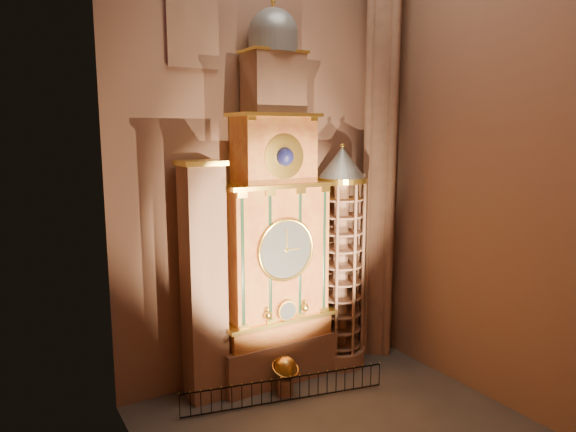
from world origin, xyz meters
TOP-DOWN VIEW (x-y plane):
  - floor at (0.00, 0.00)m, footprint 14.00×14.00m
  - wall_back at (0.00, 6.00)m, footprint 22.00×0.00m
  - wall_left at (-7.00, 0.00)m, footprint 0.00×22.00m
  - wall_right at (7.00, 0.00)m, footprint 0.00×22.00m
  - astronomical_clock at (0.00, 4.96)m, footprint 5.60×2.41m
  - portrait_tower at (-3.40, 4.98)m, footprint 1.80×1.60m
  - stair_turret at (3.50, 4.70)m, footprint 2.50×2.50m
  - gothic_pier at (6.10, 5.00)m, footprint 2.04×2.04m
  - stained_glass_window at (-3.20, 5.92)m, footprint 2.20×0.14m
  - celestial_globe at (-0.42, 3.32)m, footprint 1.29×1.23m
  - iron_railing at (-0.74, 2.75)m, footprint 8.61×2.05m

SIDE VIEW (x-z plane):
  - floor at x=0.00m, z-range 0.00..0.00m
  - iron_railing at x=-0.74m, z-range 0.05..1.10m
  - celestial_globe at x=-0.42m, z-range 0.17..1.92m
  - portrait_tower at x=-3.40m, z-range 0.05..10.25m
  - stair_turret at x=3.50m, z-range -0.13..10.67m
  - astronomical_clock at x=0.00m, z-range -1.67..15.03m
  - wall_back at x=0.00m, z-range 0.00..22.00m
  - wall_left at x=-7.00m, z-range 0.00..22.00m
  - wall_right at x=7.00m, z-range 0.00..22.00m
  - gothic_pier at x=6.10m, z-range 0.00..22.00m
  - stained_glass_window at x=-3.20m, z-range 13.90..19.10m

